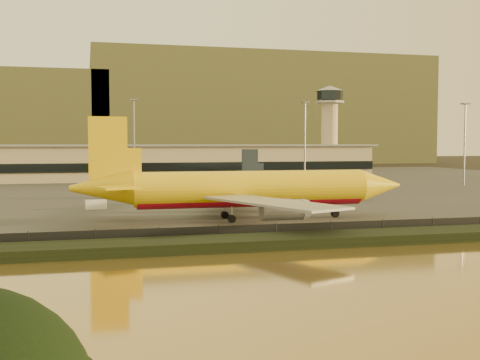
{
  "coord_description": "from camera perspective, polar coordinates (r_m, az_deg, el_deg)",
  "views": [
    {
      "loc": [
        -22.82,
        -90.48,
        13.44
      ],
      "look_at": [
        3.28,
        12.0,
        6.87
      ],
      "focal_mm": 45.0,
      "sensor_mm": 36.0,
      "label": 1
    }
  ],
  "objects": [
    {
      "name": "ground",
      "position": [
        94.28,
        -0.13,
        -4.64
      ],
      "size": [
        900.0,
        900.0,
        0.0
      ],
      "primitive_type": "plane",
      "color": "black",
      "rests_on": "ground"
    },
    {
      "name": "embankment",
      "position": [
        77.99,
        2.94,
        -5.85
      ],
      "size": [
        320.0,
        7.0,
        1.4
      ],
      "primitive_type": "cube",
      "color": "black",
      "rests_on": "ground"
    },
    {
      "name": "tarmac",
      "position": [
        187.36,
        -7.26,
        -0.56
      ],
      "size": [
        320.0,
        220.0,
        0.2
      ],
      "primitive_type": "cube",
      "color": "#2D2D2D",
      "rests_on": "ground"
    },
    {
      "name": "perimeter_fence",
      "position": [
        81.68,
        2.11,
        -5.0
      ],
      "size": [
        300.0,
        0.05,
        2.2
      ],
      "primitive_type": "cube",
      "color": "black",
      "rests_on": "tarmac"
    },
    {
      "name": "terminal_building",
      "position": [
        216.31,
        -12.09,
        1.57
      ],
      "size": [
        202.0,
        25.0,
        12.6
      ],
      "color": "tan",
      "rests_on": "tarmac"
    },
    {
      "name": "control_tower",
      "position": [
        240.29,
        8.48,
        5.48
      ],
      "size": [
        11.2,
        11.2,
        35.5
      ],
      "color": "tan",
      "rests_on": "tarmac"
    },
    {
      "name": "apron_light_masts",
      "position": [
        169.77,
        -1.42,
        4.32
      ],
      "size": [
        152.2,
        12.2,
        25.4
      ],
      "color": "slate",
      "rests_on": "tarmac"
    },
    {
      "name": "distant_hills",
      "position": [
        430.86,
        -14.07,
        5.84
      ],
      "size": [
        470.0,
        160.0,
        70.0
      ],
      "color": "brown",
      "rests_on": "ground"
    },
    {
      "name": "dhl_cargo_jet",
      "position": [
        102.78,
        0.56,
        -0.93
      ],
      "size": [
        58.17,
        57.25,
        17.45
      ],
      "rotation": [
        0.0,
        0.0,
        -0.0
      ],
      "color": "#E7B80C",
      "rests_on": "tarmac"
    },
    {
      "name": "white_narrowbody_jet",
      "position": [
        152.9,
        6.26,
        -0.12
      ],
      "size": [
        40.42,
        38.79,
        11.7
      ],
      "rotation": [
        0.0,
        0.0,
        0.22
      ],
      "color": "white",
      "rests_on": "tarmac"
    },
    {
      "name": "gse_vehicle_yellow",
      "position": [
        122.71,
        8.01,
        -2.26
      ],
      "size": [
        4.25,
        2.65,
        1.77
      ],
      "primitive_type": "cube",
      "rotation": [
        0.0,
        0.0,
        -0.24
      ],
      "color": "#E7B80C",
      "rests_on": "tarmac"
    },
    {
      "name": "gse_vehicle_white",
      "position": [
        123.58,
        -13.51,
        -2.27
      ],
      "size": [
        4.27,
        2.35,
        1.83
      ],
      "primitive_type": "cube",
      "rotation": [
        0.0,
        0.0,
        0.13
      ],
      "color": "white",
      "rests_on": "tarmac"
    }
  ]
}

